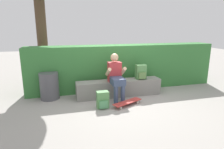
% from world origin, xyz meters
% --- Properties ---
extents(ground_plane, '(24.00, 24.00, 0.00)m').
position_xyz_m(ground_plane, '(0.00, 0.00, 0.00)').
color(ground_plane, '#9A958E').
extents(bench_main, '(2.34, 0.40, 0.45)m').
position_xyz_m(bench_main, '(0.00, 0.30, 0.22)').
color(bench_main, gray).
rests_on(bench_main, ground).
extents(person_skater, '(0.49, 0.62, 1.20)m').
position_xyz_m(person_skater, '(-0.15, 0.10, 0.64)').
color(person_skater, '#B73338').
rests_on(person_skater, ground).
extents(skateboard_near_person, '(0.81, 0.51, 0.09)m').
position_xyz_m(skateboard_near_person, '(-0.00, -0.40, 0.07)').
color(skateboard_near_person, '#BC3833').
rests_on(skateboard_near_person, ground).
extents(backpack_on_bench, '(0.28, 0.23, 0.40)m').
position_xyz_m(backpack_on_bench, '(0.63, 0.29, 0.64)').
color(backpack_on_bench, '#51894C').
rests_on(backpack_on_bench, bench_main).
extents(backpack_on_ground, '(0.28, 0.23, 0.40)m').
position_xyz_m(backpack_on_ground, '(-0.61, -0.40, 0.19)').
color(backpack_on_ground, '#51894C').
rests_on(backpack_on_ground, ground).
extents(hedge_row, '(5.75, 0.64, 1.34)m').
position_xyz_m(hedge_row, '(0.37, 1.01, 0.67)').
color(hedge_row, '#347336').
rests_on(hedge_row, ground).
extents(trash_bin, '(0.49, 0.49, 0.71)m').
position_xyz_m(trash_bin, '(-1.84, 0.55, 0.35)').
color(trash_bin, '#4C4C51').
rests_on(trash_bin, ground).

